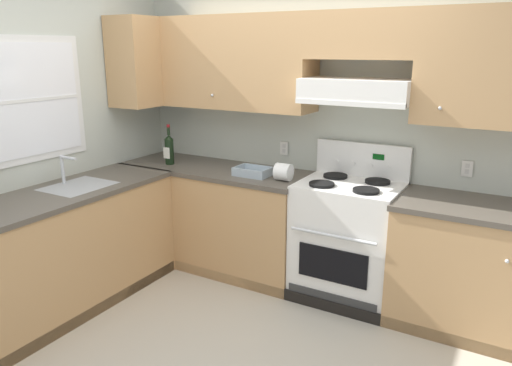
% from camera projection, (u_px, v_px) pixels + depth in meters
% --- Properties ---
extents(ground_plane, '(7.04, 7.04, 0.00)m').
position_uv_depth(ground_plane, '(197.00, 357.00, 3.14)').
color(ground_plane, '#B2AA99').
extents(wall_back, '(4.68, 0.57, 2.55)m').
position_uv_depth(wall_back, '(349.00, 106.00, 3.83)').
color(wall_back, beige).
rests_on(wall_back, ground_plane).
extents(wall_left, '(0.47, 4.00, 2.55)m').
position_uv_depth(wall_left, '(41.00, 126.00, 3.74)').
color(wall_left, beige).
rests_on(wall_left, ground_plane).
extents(counter_back_run, '(3.60, 0.65, 0.91)m').
position_uv_depth(counter_back_run, '(305.00, 235.00, 3.97)').
color(counter_back_run, tan).
rests_on(counter_back_run, ground_plane).
extents(counter_left_run, '(0.63, 1.91, 1.13)m').
position_uv_depth(counter_left_run, '(60.00, 252.00, 3.62)').
color(counter_left_run, tan).
rests_on(counter_left_run, ground_plane).
extents(stove, '(0.76, 0.62, 1.20)m').
position_uv_depth(stove, '(347.00, 240.00, 3.80)').
color(stove, white).
rests_on(stove, ground_plane).
extents(wine_bottle, '(0.08, 0.08, 0.36)m').
position_uv_depth(wine_bottle, '(169.00, 149.00, 4.36)').
color(wine_bottle, black).
rests_on(wine_bottle, counter_back_run).
extents(bowl, '(0.29, 0.20, 0.07)m').
position_uv_depth(bowl, '(253.00, 173.00, 4.00)').
color(bowl, '#9EADB7').
rests_on(bowl, counter_back_run).
extents(paper_towel_roll, '(0.13, 0.14, 0.14)m').
position_uv_depth(paper_towel_roll, '(284.00, 172.00, 3.84)').
color(paper_towel_roll, white).
rests_on(paper_towel_roll, counter_back_run).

